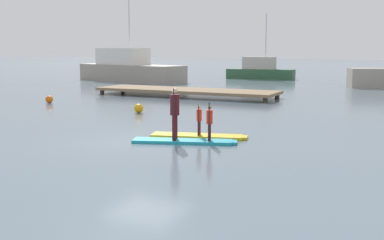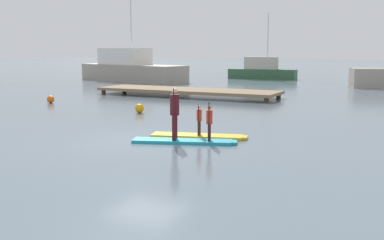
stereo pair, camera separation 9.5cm
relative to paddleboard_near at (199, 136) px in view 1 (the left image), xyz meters
The scene contains 11 objects.
ground_plane 1.88m from the paddleboard_near, 136.56° to the right, with size 240.00×240.00×0.00m, color slate.
paddleboard_near is the anchor object (origin of this frame).
paddler_child_solo 0.62m from the paddleboard_near, 56.53° to the right, with size 0.22×0.36×1.06m.
paddleboard_far 1.05m from the paddleboard_near, 91.94° to the right, with size 3.42×1.68×0.10m.
paddler_adult 1.58m from the paddleboard_near, 106.16° to the right, with size 0.38×0.51×1.71m.
paddler_child_front 1.29m from the paddleboard_near, 46.82° to the right, with size 0.26×0.39×1.26m.
fishing_boat_white_large 29.40m from the paddleboard_near, 128.06° to the left, with size 12.00×5.98×7.84m.
motor_boat_small_navy 32.25m from the paddleboard_near, 104.12° to the left, with size 6.79×1.72×6.46m.
floating_dock 14.33m from the paddleboard_near, 118.41° to the left, with size 11.96×3.06×0.46m.
mooring_buoy_near 13.31m from the paddleboard_near, 154.32° to the left, with size 0.42×0.42×0.42m, color orange.
mooring_buoy_mid 6.91m from the paddleboard_near, 139.66° to the left, with size 0.44×0.44×0.44m, color orange.
Camera 1 is at (8.23, -13.43, 3.07)m, focal length 44.60 mm.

